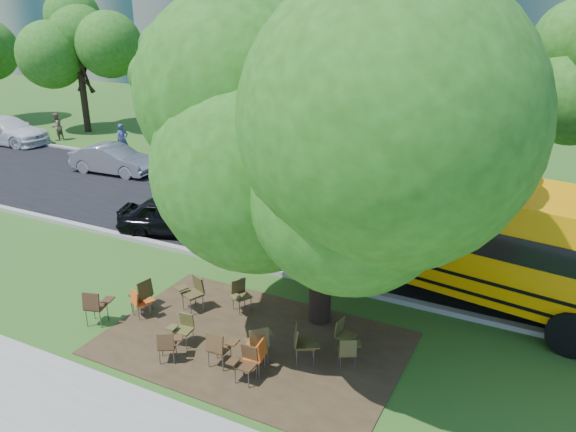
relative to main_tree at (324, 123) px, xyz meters
The scene contains 30 objects.
ground 5.58m from the main_tree, 149.65° to the right, with size 160.00×160.00×0.00m, color #29571B.
dirt_patch 5.43m from the main_tree, 120.87° to the right, with size 7.00×4.50×0.03m, color #382819.
asphalt_road 7.97m from the main_tree, 108.92° to the left, with size 80.00×8.00×0.04m, color black.
kerb_near 5.70m from the main_tree, 137.52° to the left, with size 80.00×0.25×0.14m, color gray.
kerb_far 11.30m from the main_tree, 101.38° to the left, with size 80.00×0.25×0.14m, color gray.
bg_tree_0 18.33m from the main_tree, 139.80° to the left, with size 5.20×5.20×7.18m.
bg_tree_1 25.99m from the main_tree, 147.84° to the left, with size 6.00×6.00×8.40m.
bg_tree_2 16.42m from the main_tree, 115.26° to the left, with size 4.80×4.80×6.62m.
main_tree is the anchor object (origin of this frame).
school_bus 5.17m from the main_tree, 49.41° to the left, with size 13.63×4.82×3.27m.
chair_0 7.17m from the main_tree, 151.03° to the right, with size 0.65×0.70×0.95m.
chair_1 6.49m from the main_tree, 154.73° to the right, with size 0.64×0.51×0.79m.
chair_2 6.02m from the main_tree, 125.95° to the right, with size 0.54×0.65×0.80m.
chair_3 5.72m from the main_tree, 135.01° to the right, with size 0.52×0.50×0.79m.
chair_4 5.44m from the main_tree, 112.62° to the right, with size 0.60×0.57×0.92m.
chair_5 5.44m from the main_tree, 97.80° to the right, with size 0.54×0.49×0.83m.
chair_6 5.25m from the main_tree, 96.86° to the right, with size 0.57×0.58×0.87m.
chair_7 4.86m from the main_tree, 77.75° to the right, with size 0.77×0.65×0.96m.
chair_8 6.41m from the main_tree, 158.46° to the right, with size 0.56×0.70×0.96m.
chair_9 5.57m from the main_tree, 162.24° to the right, with size 0.77×0.60×0.96m.
chair_10 5.01m from the main_tree, 166.20° to the right, with size 0.58×0.73×0.87m.
chair_11 5.05m from the main_tree, 101.81° to the right, with size 0.65×0.83×0.96m.
chair_12 4.80m from the main_tree, 43.72° to the right, with size 0.48×0.59×0.82m.
chair_13 5.03m from the main_tree, 48.63° to the right, with size 0.54×0.66×0.81m.
black_car 8.64m from the main_tree, 156.82° to the left, with size 1.54×3.82×1.30m, color black.
bg_car_silver 16.51m from the main_tree, 151.48° to the left, with size 1.45×4.16×1.37m, color gray.
bg_car_white 25.81m from the main_tree, 158.29° to the left, with size 2.13×5.23×1.52m, color silver.
bg_car_red 13.90m from the main_tree, 133.04° to the left, with size 2.22×4.81×1.34m, color #59190F.
pedestrian_a 19.41m from the main_tree, 146.95° to the left, with size 0.61×0.40×1.68m, color #36417B.
pedestrian_b 24.94m from the main_tree, 152.60° to the left, with size 0.78×0.61×1.60m, color #866350.
Camera 1 is at (6.92, -10.25, 7.60)m, focal length 35.00 mm.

